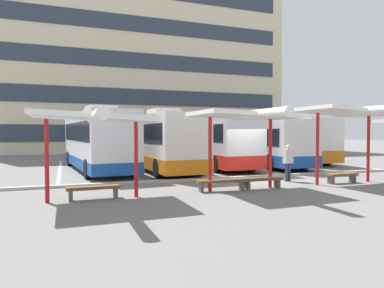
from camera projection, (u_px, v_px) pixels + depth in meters
The scene contains 22 objects.
ground_plane at pixel (258, 178), 17.50m from camera, with size 160.00×160.00×0.00m, color slate.
terminal_building at pixel (139, 71), 45.14m from camera, with size 35.63×11.85×23.24m.
coach_bus_0 at pixel (97, 141), 21.03m from camera, with size 3.57×10.97×3.80m.
coach_bus_1 at pixel (157, 142), 21.87m from camera, with size 2.75×11.74×3.69m.
coach_bus_2 at pixel (209, 141), 23.80m from camera, with size 2.69×10.98×3.69m.
coach_bus_3 at pixel (253, 142), 25.56m from camera, with size 3.16×12.58×3.44m.
coach_bus_4 at pixel (282, 140), 28.19m from camera, with size 3.20×11.49×3.67m.
lane_stripe_0 at pixel (60, 170), 21.19m from camera, with size 0.16×14.00×0.01m, color white.
lane_stripe_1 at pixel (122, 168), 22.50m from camera, with size 0.16×14.00×0.01m, color white.
lane_stripe_2 at pixel (178, 166), 23.80m from camera, with size 0.16×14.00×0.01m, color white.
lane_stripe_3 at pixel (228, 164), 25.10m from camera, with size 0.16×14.00×0.01m, color white.
lane_stripe_4 at pixel (272, 163), 26.40m from camera, with size 0.16×14.00×0.01m, color white.
lane_stripe_5 at pixel (313, 161), 27.70m from camera, with size 0.16×14.00×0.01m, color white.
waiting_shelter_0 at pixel (94, 119), 11.59m from camera, with size 3.95×4.81×3.00m.
bench_0 at pixel (93, 189), 12.01m from camera, with size 1.82×0.52×0.45m.
waiting_shelter_1 at pixel (245, 117), 13.72m from camera, with size 3.73×4.69×3.15m.
bench_1 at pixel (222, 182), 13.68m from camera, with size 2.01×0.63×0.45m.
bench_2 at pixel (262, 181), 14.23m from camera, with size 1.70×0.48×0.45m.
waiting_shelter_2 at pixel (349, 113), 15.43m from camera, with size 3.93×4.66×3.44m.
bench_3 at pixel (342, 176), 15.86m from camera, with size 1.58×0.45×0.45m.
platform_kerb at pixel (256, 177), 17.72m from camera, with size 44.00×0.24×0.12m, color #ADADA8.
waiting_passenger_0 at pixel (288, 160), 16.45m from camera, with size 0.53×0.32×1.72m.
Camera 1 is at (-9.15, -15.22, 2.31)m, focal length 32.53 mm.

